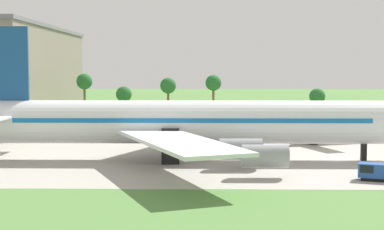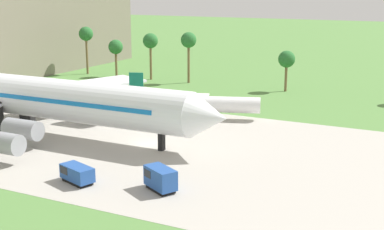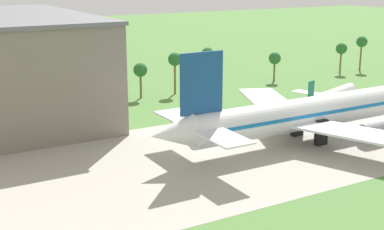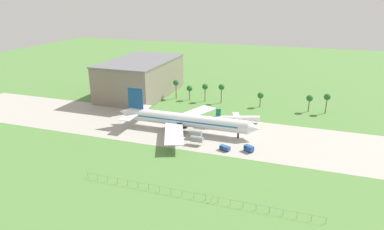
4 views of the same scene
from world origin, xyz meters
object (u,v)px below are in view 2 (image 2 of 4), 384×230
(regional_aircraft, at_px, (194,104))
(baggage_tug, at_px, (160,178))
(terminal_building, at_px, (16,26))
(jet_airliner, at_px, (18,95))
(catering_van, at_px, (76,173))

(regional_aircraft, height_order, baggage_tug, regional_aircraft)
(baggage_tug, xyz_separation_m, terminal_building, (-81.54, 63.27, 9.95))
(jet_airliner, xyz_separation_m, regional_aircraft, (21.63, 18.33, -2.92))
(baggage_tug, xyz_separation_m, catering_van, (-9.77, -2.19, -0.30))
(baggage_tug, relative_size, catering_van, 0.95)
(catering_van, bearing_deg, regional_aircraft, 92.52)
(terminal_building, bearing_deg, regional_aircraft, -24.48)
(jet_airliner, distance_m, catering_van, 27.95)
(baggage_tug, relative_size, terminal_building, 0.07)
(jet_airliner, height_order, catering_van, jet_airliner)
(regional_aircraft, distance_m, catering_van, 33.51)
(catering_van, bearing_deg, terminal_building, 137.63)
(regional_aircraft, xyz_separation_m, catering_van, (1.47, -33.45, -1.42))
(jet_airliner, bearing_deg, catering_van, -33.21)
(baggage_tug, height_order, terminal_building, terminal_building)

